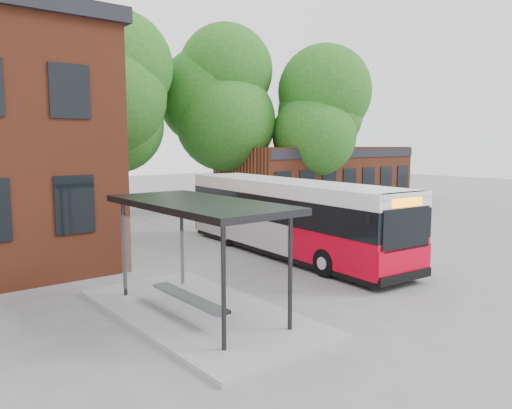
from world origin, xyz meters
TOP-DOWN VIEW (x-y plane):
  - ground at (0.00, 0.00)m, footprint 100.00×100.00m
  - shop_row at (15.00, 14.00)m, footprint 14.00×6.20m
  - bus_shelter at (-4.50, -1.00)m, footprint 3.60×7.00m
  - bike_rail at (9.28, 10.00)m, footprint 5.20×0.10m
  - tree_1 at (1.00, 17.00)m, footprint 7.92×7.92m
  - tree_2 at (8.00, 16.00)m, footprint 7.92×7.92m
  - tree_3 at (13.00, 12.00)m, footprint 7.04×7.04m
  - city_bus at (1.86, 2.65)m, footprint 3.27×11.36m
  - bicycle_0 at (7.16, 9.82)m, footprint 1.75×1.16m
  - bicycle_1 at (6.88, 9.76)m, footprint 1.81×0.74m
  - bicycle_2 at (8.68, 9.10)m, footprint 1.69×1.10m
  - bicycle_3 at (8.61, 10.29)m, footprint 1.76×1.05m
  - bicycle_4 at (8.96, 10.93)m, footprint 1.63×0.95m
  - bicycle_5 at (10.41, 10.48)m, footprint 1.53×0.85m
  - bicycle_6 at (11.43, 9.83)m, footprint 1.55×0.54m
  - bicycle_7 at (11.57, 10.09)m, footprint 1.68×0.69m

SIDE VIEW (x-z plane):
  - ground at x=0.00m, z-range 0.00..0.00m
  - bike_rail at x=9.28m, z-range 0.00..0.38m
  - bicycle_4 at x=8.96m, z-range 0.00..0.81m
  - bicycle_6 at x=11.43m, z-range 0.00..0.81m
  - bicycle_2 at x=8.68m, z-range 0.00..0.84m
  - bicycle_0 at x=7.16m, z-range 0.00..0.87m
  - bicycle_5 at x=10.41m, z-range 0.00..0.88m
  - bicycle_7 at x=11.57m, z-range 0.00..0.98m
  - bicycle_3 at x=8.61m, z-range 0.00..1.02m
  - bicycle_1 at x=6.88m, z-range 0.00..1.06m
  - city_bus at x=1.86m, z-range 0.00..2.85m
  - bus_shelter at x=-4.50m, z-range 0.00..2.90m
  - shop_row at x=15.00m, z-range 0.00..4.00m
  - tree_3 at x=13.00m, z-range 0.00..9.28m
  - tree_1 at x=1.00m, z-range 0.00..10.40m
  - tree_2 at x=8.00m, z-range 0.00..11.00m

